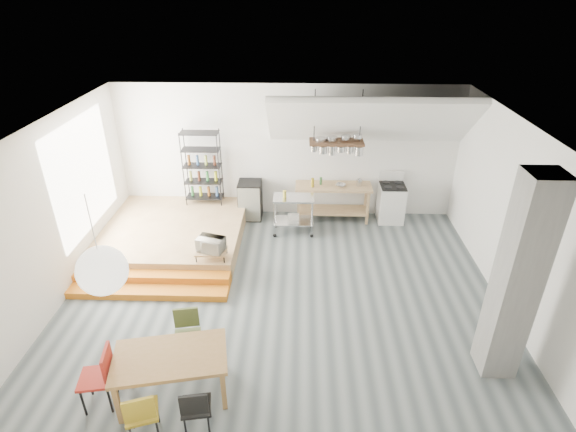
{
  "coord_description": "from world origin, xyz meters",
  "views": [
    {
      "loc": [
        0.32,
        -6.59,
        5.27
      ],
      "look_at": [
        0.09,
        0.8,
        1.32
      ],
      "focal_mm": 28.0,
      "sensor_mm": 36.0,
      "label": 1
    }
  ],
  "objects_px": {
    "stove": "(391,202)",
    "dining_table": "(170,360)",
    "rolling_cart": "(293,210)",
    "mini_fridge": "(250,200)"
  },
  "relations": [
    {
      "from": "stove",
      "to": "dining_table",
      "type": "distance_m",
      "value": 6.61
    },
    {
      "from": "stove",
      "to": "dining_table",
      "type": "bearing_deg",
      "value": -126.4
    },
    {
      "from": "rolling_cart",
      "to": "mini_fridge",
      "type": "bearing_deg",
      "value": 145.72
    },
    {
      "from": "stove",
      "to": "rolling_cart",
      "type": "relative_size",
      "value": 1.26
    },
    {
      "from": "mini_fridge",
      "to": "stove",
      "type": "bearing_deg",
      "value": -0.74
    },
    {
      "from": "dining_table",
      "to": "mini_fridge",
      "type": "height_order",
      "value": "mini_fridge"
    },
    {
      "from": "stove",
      "to": "rolling_cart",
      "type": "xyz_separation_m",
      "value": [
        -2.33,
        -0.68,
        0.11
      ]
    },
    {
      "from": "dining_table",
      "to": "rolling_cart",
      "type": "distance_m",
      "value": 4.91
    },
    {
      "from": "rolling_cart",
      "to": "mini_fridge",
      "type": "xyz_separation_m",
      "value": [
        -1.07,
        0.72,
        -0.12
      ]
    },
    {
      "from": "rolling_cart",
      "to": "mini_fridge",
      "type": "relative_size",
      "value": 0.99
    }
  ]
}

